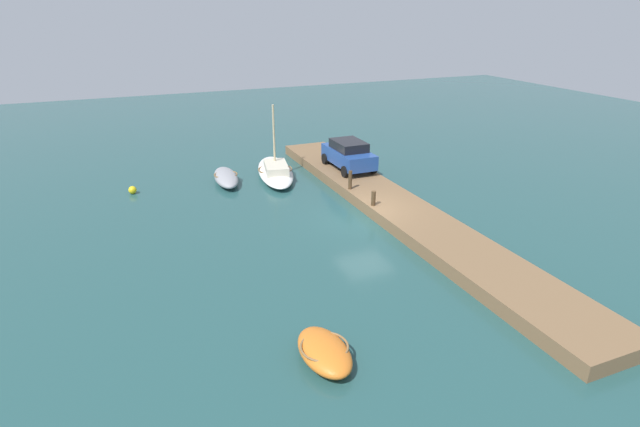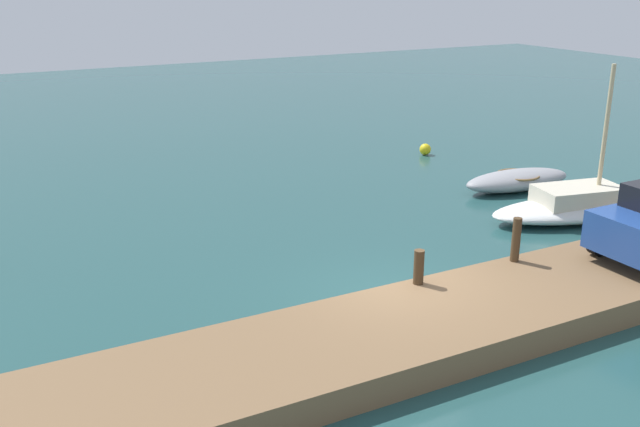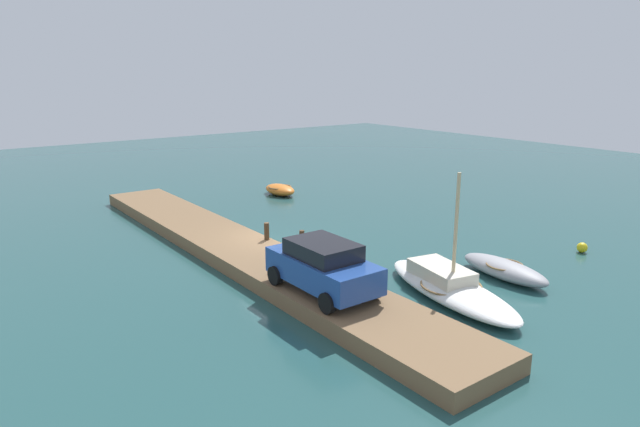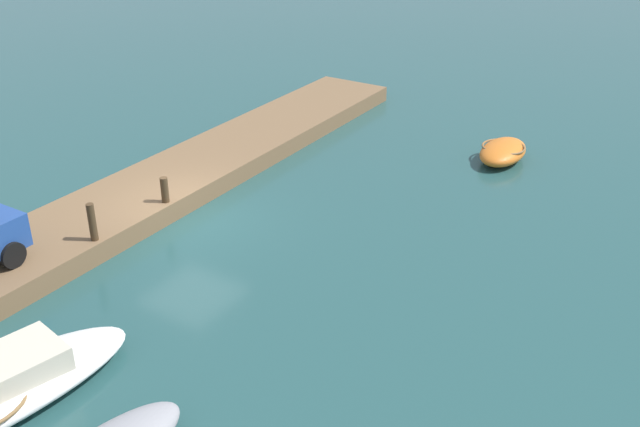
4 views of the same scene
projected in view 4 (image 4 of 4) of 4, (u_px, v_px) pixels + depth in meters
name	position (u px, v px, depth m)	size (l,w,h in m)	color
ground_plane	(187.00, 221.00, 20.58)	(84.00, 84.00, 0.00)	#234C4C
dock_platform	(141.00, 198.00, 21.27)	(25.15, 2.93, 0.57)	brown
dinghy_orange	(503.00, 151.00, 24.32)	(2.45, 1.45, 0.65)	orange
mooring_post_west	(165.00, 190.00, 20.22)	(0.21, 0.21, 0.73)	#47331E
mooring_post_mid_west	(92.00, 222.00, 18.21)	(0.19, 0.19, 1.00)	#47331E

